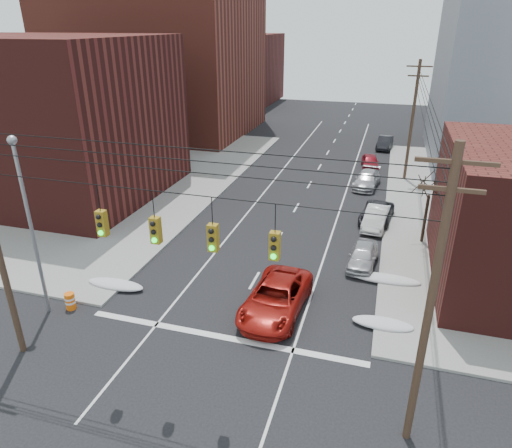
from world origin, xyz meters
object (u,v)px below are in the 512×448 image
Objects in this scene: parked_car_e at (370,162)px; construction_barrel at (70,301)px; red_pickup at (276,298)px; parked_car_f at (385,143)px; lot_car_a at (96,199)px; lot_car_c at (42,197)px; lot_car_d at (117,165)px; lot_car_b at (159,167)px; parked_car_c at (377,213)px; parked_car_a at (363,256)px; parked_car_d at (367,179)px; parked_car_b at (376,218)px.

construction_barrel is at bearing -121.22° from parked_car_e.
red_pickup reaches higher than parked_car_f.
parked_car_e is 27.20m from lot_car_a.
lot_car_c reaches higher than lot_car_d.
lot_car_b is 4.37m from lot_car_d.
parked_car_c is at bearing -91.80° from parked_car_e.
red_pickup reaches higher than construction_barrel.
parked_car_e reaches higher than construction_barrel.
parked_car_c is 14.09m from parked_car_e.
parked_car_f is 0.94× the size of lot_car_b.
lot_car_a is 9.68m from lot_car_b.
lot_car_a is (-17.50, 9.96, -0.05)m from red_pickup.
lot_car_b is 0.89× the size of lot_car_c.
lot_car_b reaches higher than parked_car_a.
parked_car_e is at bearing -73.83° from lot_car_c.
lot_car_b is at bearing -136.21° from parked_car_f.
parked_car_e is 0.76× the size of lot_car_c.
parked_car_a is 15.32m from parked_car_d.
red_pickup is at bearing -103.65° from parked_car_e.
parked_car_a is 0.92× the size of parked_car_b.
parked_car_d is at bearing 97.20° from parked_car_a.
parked_car_e is at bearing 100.92° from parked_car_b.
parked_car_c is 1.14× the size of parked_car_e.
parked_car_f is (1.11, 14.82, 0.02)m from parked_car_d.
lot_car_c is at bearing -150.05° from parked_car_e.
red_pickup is at bearing -139.38° from lot_car_a.
red_pickup reaches higher than lot_car_a.
red_pickup is 21.84m from parked_car_d.
lot_car_c is (-25.73, 2.52, 0.24)m from parked_car_a.
parked_car_b is 0.94× the size of parked_car_c.
parked_car_e is at bearing -68.71° from lot_car_b.
lot_car_c reaches higher than construction_barrel.
parked_car_f reaches higher than construction_barrel.
parked_car_a is at bearing -123.39° from lot_car_b.
parked_car_b is 1.09m from parked_car_c.
lot_car_b is at bearing -103.05° from lot_car_d.
parked_car_c reaches higher than construction_barrel.
parked_car_e is (-1.35, 14.02, 0.05)m from parked_car_c.
parked_car_b is at bearing -84.33° from parked_car_f.
lot_car_c is at bearing 134.12° from construction_barrel.
lot_car_c reaches higher than parked_car_b.
parked_car_b reaches higher than parked_car_e.
parked_car_c is 0.98× the size of lot_car_b.
parked_car_d reaches higher than construction_barrel.
parked_car_c is 0.87× the size of lot_car_c.
construction_barrel is (-10.46, -2.81, -0.36)m from red_pickup.
lot_car_c reaches higher than red_pickup.
lot_car_b reaches higher than parked_car_c.
red_pickup reaches higher than parked_car_c.
red_pickup is 14.40m from parked_car_c.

